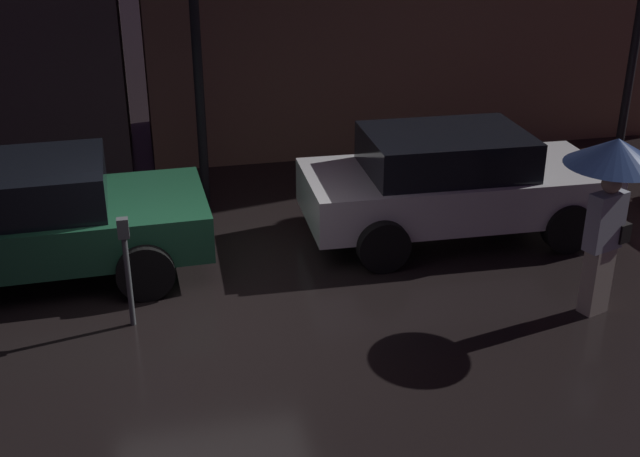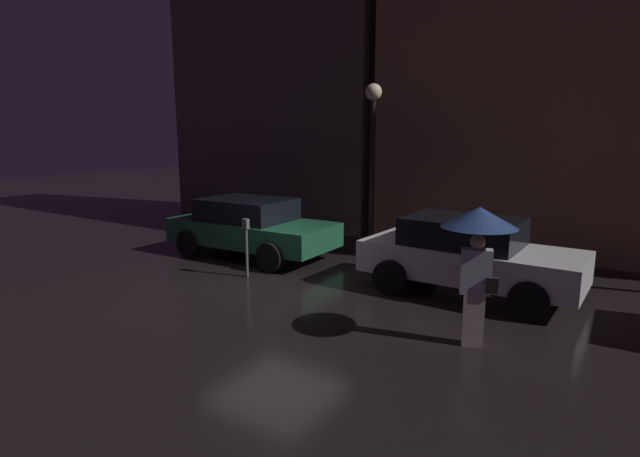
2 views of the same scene
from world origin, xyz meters
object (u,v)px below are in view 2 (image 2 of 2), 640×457
object	(u,v)px
parked_car_green	(251,226)
parked_car_white	(468,254)
street_lamp_near	(373,136)
pedestrian_with_umbrella	(478,236)
parking_meter	(246,241)

from	to	relation	value
parked_car_green	parked_car_white	bearing A→B (deg)	-1.27
parked_car_white	street_lamp_near	bearing A→B (deg)	148.69
parked_car_white	street_lamp_near	distance (m)	4.35
pedestrian_with_umbrella	street_lamp_near	distance (m)	6.08
pedestrian_with_umbrella	parking_meter	bearing A→B (deg)	-28.35
parked_car_green	street_lamp_near	size ratio (longest dim) A/B	1.00
parking_meter	street_lamp_near	xyz separation A→B (m)	(1.14, 3.55, 2.18)
parked_car_green	pedestrian_with_umbrella	distance (m)	6.77
parking_meter	street_lamp_near	size ratio (longest dim) A/B	0.30
parked_car_green	pedestrian_with_umbrella	xyz separation A→B (m)	(6.28, -2.37, 0.87)
parked_car_white	parking_meter	bearing A→B (deg)	-158.88
parked_car_white	parking_meter	world-z (taller)	parked_car_white
street_lamp_near	parked_car_green	bearing A→B (deg)	-138.47
parked_car_white	pedestrian_with_umbrella	distance (m)	2.66
street_lamp_near	pedestrian_with_umbrella	bearing A→B (deg)	-48.13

